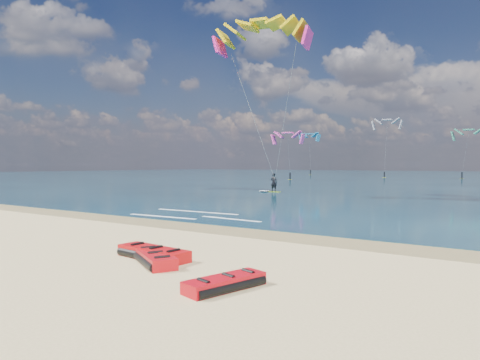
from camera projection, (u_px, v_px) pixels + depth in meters
name	position (u px, v px, depth m)	size (l,w,h in m)	color
ground	(364.00, 189.00, 53.62)	(320.00, 320.00, 0.00)	tan
wet_sand_strip	(149.00, 222.00, 22.79)	(320.00, 2.40, 0.01)	olive
sea	(443.00, 177.00, 106.96)	(320.00, 200.00, 0.04)	#092232
packed_kite_left	(153.00, 259.00, 13.97)	(2.97, 1.19, 0.43)	red
packed_kite_mid	(154.00, 263.00, 13.33)	(2.70, 1.13, 0.41)	red
packed_kite_right	(225.00, 289.00, 10.56)	(2.36, 1.01, 0.37)	red
kitesurfer_main	(268.00, 104.00, 42.88)	(10.89, 10.06, 17.80)	#A0D719
shoreline_foam	(194.00, 215.00, 25.73)	(9.15, 3.59, 0.01)	white
distant_kites	(423.00, 152.00, 90.23)	(69.35, 41.51, 12.98)	#9335EA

